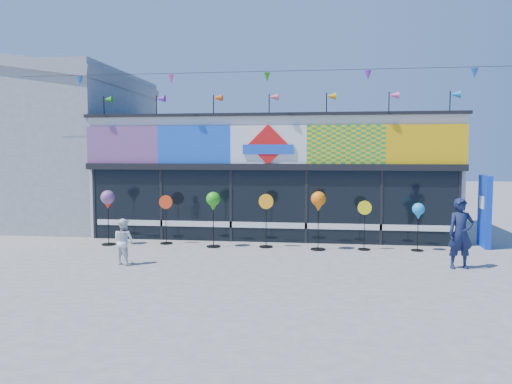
% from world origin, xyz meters
% --- Properties ---
extents(ground, '(80.00, 80.00, 0.00)m').
position_xyz_m(ground, '(0.00, 0.00, 0.00)').
color(ground, slate).
rests_on(ground, ground).
extents(kite_shop, '(16.00, 5.70, 5.31)m').
position_xyz_m(kite_shop, '(0.00, 5.94, 2.05)').
color(kite_shop, silver).
rests_on(kite_shop, ground).
extents(neighbour_building, '(8.18, 7.20, 6.87)m').
position_xyz_m(neighbour_building, '(-10.00, 7.00, 3.20)').
color(neighbour_building, '#A1A4A6').
rests_on(neighbour_building, ground).
extents(blue_sign, '(0.24, 1.09, 2.16)m').
position_xyz_m(blue_sign, '(6.56, 3.50, 1.09)').
color(blue_sign, '#0D37C6').
rests_on(blue_sign, ground).
extents(spinner_0, '(0.43, 0.43, 1.69)m').
position_xyz_m(spinner_0, '(-4.85, 2.32, 1.35)').
color(spinner_0, black).
rests_on(spinner_0, ground).
extents(spinner_1, '(0.43, 0.39, 1.53)m').
position_xyz_m(spinner_1, '(-3.13, 2.72, 0.81)').
color(spinner_1, black).
rests_on(spinner_1, ground).
extents(spinner_2, '(0.42, 0.42, 1.67)m').
position_xyz_m(spinner_2, '(-1.55, 2.39, 1.34)').
color(spinner_2, black).
rests_on(spinner_2, ground).
extents(spinner_3, '(0.45, 0.41, 1.61)m').
position_xyz_m(spinner_3, '(0.03, 2.56, 0.85)').
color(spinner_3, black).
rests_on(spinner_3, ground).
extents(spinner_4, '(0.44, 0.44, 1.72)m').
position_xyz_m(spinner_4, '(1.59, 2.35, 1.38)').
color(spinner_4, black).
rests_on(spinner_4, ground).
extents(spinner_5, '(0.41, 0.37, 1.45)m').
position_xyz_m(spinner_5, '(2.93, 2.53, 0.76)').
color(spinner_5, black).
rests_on(spinner_5, ground).
extents(spinner_6, '(0.35, 0.35, 1.40)m').
position_xyz_m(spinner_6, '(4.45, 2.58, 1.12)').
color(spinner_6, black).
rests_on(spinner_6, ground).
extents(adult_man, '(0.69, 0.52, 1.73)m').
position_xyz_m(adult_man, '(5.07, 0.42, 0.87)').
color(adult_man, '#141B3E').
rests_on(adult_man, ground).
extents(child, '(0.65, 0.52, 1.17)m').
position_xyz_m(child, '(-3.32, -0.20, 0.59)').
color(child, white).
rests_on(child, ground).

